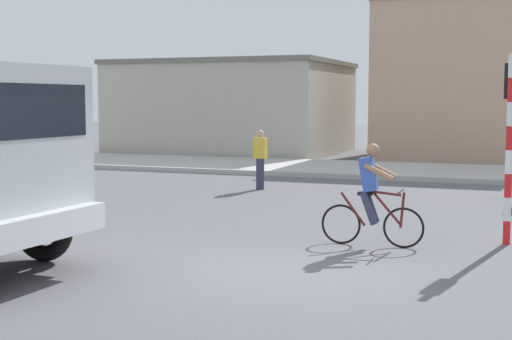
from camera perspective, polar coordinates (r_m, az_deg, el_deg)
ground_plane at (r=10.39m, az=1.18°, el=-8.07°), size 120.00×120.00×0.00m
sidewalk_far at (r=24.69m, az=12.91°, el=-0.11°), size 80.00×5.00×0.16m
cyclist at (r=12.30m, az=9.00°, el=-1.92°), size 1.73×0.50×1.72m
traffic_light_pole at (r=13.00m, az=19.22°, el=3.56°), size 0.24×0.43×3.20m
pedestrian_near_kerb at (r=19.86m, az=0.32°, el=0.91°), size 0.34×0.22×1.62m
building_corner_left at (r=33.72m, az=-1.68°, el=4.90°), size 9.66×8.11×4.15m
building_mid_block at (r=32.57m, az=16.25°, el=6.75°), size 7.17×7.53×6.52m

